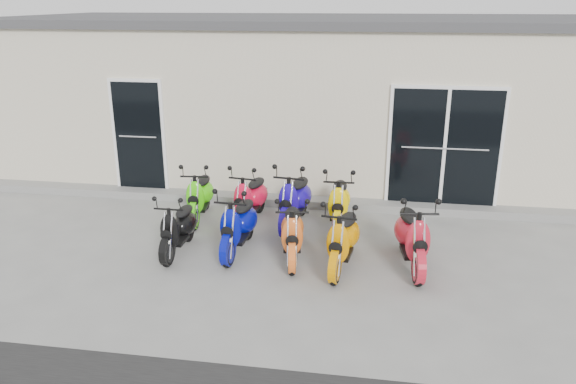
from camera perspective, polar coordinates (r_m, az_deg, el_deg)
name	(u,v)px	position (r m, az deg, el deg)	size (l,w,h in m)	color
ground	(282,249)	(8.88, -0.61, -5.83)	(80.00, 80.00, 0.00)	gray
building	(319,95)	(13.39, 3.16, 9.82)	(14.00, 6.00, 3.20)	beige
roof_cap	(320,20)	(13.22, 3.30, 17.03)	(14.20, 6.20, 0.16)	#3F3F42
front_step	(300,201)	(10.70, 1.20, -0.97)	(14.00, 0.40, 0.15)	gray
door_left	(139,133)	(11.37, -14.92, 5.82)	(1.07, 0.08, 2.22)	black
door_right	(445,145)	(10.49, 15.63, 4.67)	(2.02, 0.08, 2.22)	black
scooter_front_black	(178,222)	(8.73, -11.15, -2.97)	(0.51, 1.40, 1.04)	black
scooter_front_blue	(238,218)	(8.60, -5.07, -2.60)	(0.57, 1.56, 1.15)	#050B8E
scooter_front_orange_a	(292,225)	(8.34, 0.44, -3.41)	(0.54, 1.49, 1.10)	orange
scooter_front_orange_b	(343,232)	(8.10, 5.63, -4.05)	(0.56, 1.55, 1.15)	orange
scooter_front_red	(413,229)	(8.27, 12.56, -3.67)	(0.60, 1.64, 1.21)	red
scooter_back_green	(200,189)	(10.00, -8.98, 0.27)	(0.55, 1.51, 1.12)	#41E20A
scooter_back_red	(250,192)	(9.76, -3.87, 0.01)	(0.55, 1.52, 1.12)	red
scooter_back_blue	(295,193)	(9.54, 0.69, -0.10)	(0.60, 1.64, 1.21)	#1A099C
scooter_back_yellow	(339,196)	(9.51, 5.22, -0.41)	(0.57, 1.58, 1.16)	#FFD300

